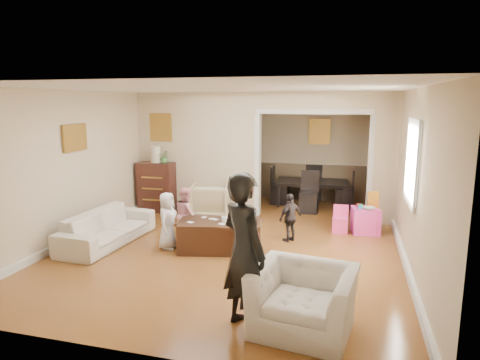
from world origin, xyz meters
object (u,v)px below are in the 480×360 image
(table_lamp, at_px, (156,154))
(dining_table, at_px, (312,193))
(play_table, at_px, (365,220))
(cyan_cup, at_px, (361,206))
(armchair_back, at_px, (210,201))
(dresser, at_px, (157,187))
(coffee_cup, at_px, (224,220))
(child_kneel_b, at_px, (186,214))
(child_toddler, at_px, (290,217))
(armchair_front, at_px, (303,300))
(child_kneel_a, at_px, (167,221))
(coffee_table, at_px, (220,236))
(sofa, at_px, (107,227))
(adult_person, at_px, (244,252))

(table_lamp, bearing_deg, dining_table, 22.93)
(play_table, distance_m, cyan_cup, 0.29)
(armchair_back, bearing_deg, dresser, -22.43)
(coffee_cup, distance_m, cyan_cup, 2.67)
(child_kneel_b, xyz_separation_m, child_toddler, (1.75, 0.45, -0.05))
(dresser, height_order, coffee_cup, dresser)
(armchair_back, relative_size, armchair_front, 0.75)
(armchair_front, distance_m, child_kneel_a, 3.15)
(table_lamp, xyz_separation_m, dining_table, (3.28, 1.39, -0.98))
(coffee_table, height_order, cyan_cup, cyan_cup)
(child_kneel_b, relative_size, child_toddler, 1.12)
(armchair_back, relative_size, dresser, 0.72)
(dresser, bearing_deg, play_table, -5.95)
(armchair_back, relative_size, child_kneel_a, 0.83)
(sofa, bearing_deg, coffee_table, -81.56)
(dresser, height_order, child_kneel_a, dresser)
(armchair_front, relative_size, table_lamp, 2.91)
(armchair_back, xyz_separation_m, child_kneel_b, (0.09, -1.53, 0.12))
(cyan_cup, bearing_deg, coffee_table, -145.16)
(dresser, height_order, coffee_table, dresser)
(sofa, xyz_separation_m, dresser, (-0.16, 2.25, 0.26))
(armchair_front, height_order, dining_table, armchair_front)
(play_table, bearing_deg, table_lamp, 174.05)
(dresser, bearing_deg, coffee_cup, -43.66)
(coffee_cup, relative_size, cyan_cup, 1.28)
(armchair_front, xyz_separation_m, coffee_table, (-1.61, 2.12, -0.10))
(coffee_cup, bearing_deg, coffee_table, 153.43)
(cyan_cup, bearing_deg, adult_person, -108.33)
(play_table, bearing_deg, dresser, 174.05)
(dresser, bearing_deg, armchair_front, -48.29)
(table_lamp, bearing_deg, cyan_cup, -6.73)
(coffee_table, distance_m, play_table, 2.83)
(armchair_back, height_order, child_kneel_a, child_kneel_a)
(child_kneel_a, distance_m, child_toddler, 2.10)
(armchair_back, bearing_deg, dining_table, -152.72)
(armchair_front, bearing_deg, cyan_cup, 88.27)
(sofa, distance_m, child_toddler, 3.15)
(play_table, height_order, child_kneel_b, child_kneel_b)
(armchair_back, bearing_deg, adult_person, 101.28)
(child_toddler, bearing_deg, cyan_cup, 161.25)
(dresser, relative_size, coffee_cup, 10.67)
(coffee_cup, height_order, dining_table, coffee_cup)
(child_kneel_a, relative_size, child_kneel_b, 1.00)
(coffee_cup, bearing_deg, armchair_front, -53.84)
(armchair_front, xyz_separation_m, play_table, (0.72, 3.72, -0.11))
(cyan_cup, relative_size, child_toddler, 0.09)
(coffee_cup, bearing_deg, child_kneel_b, 156.37)
(sofa, relative_size, table_lamp, 5.37)
(armchair_front, bearing_deg, child_toddler, 108.92)
(armchair_back, height_order, play_table, armchair_back)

